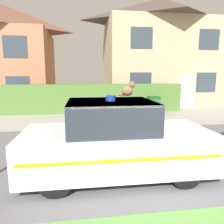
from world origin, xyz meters
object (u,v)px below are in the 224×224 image
Objects in this scene: house_right at (160,51)px; police_car at (115,141)px; wheelie_bin at (153,105)px; cat at (128,90)px.

police_car is at bearing -114.24° from house_right.
wheelie_bin is at bearing -113.22° from house_right.
cat is (0.23, -0.22, 1.13)m from police_car.
cat is at bearing -42.40° from police_car.
house_right reaches higher than cat.
house_right is 8.56× the size of wheelie_bin.
cat is 7.89m from wheelie_bin.
cat is 13.27m from house_right.
cat is at bearing -114.00° from wheelie_bin.
police_car is 1.17m from cat.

